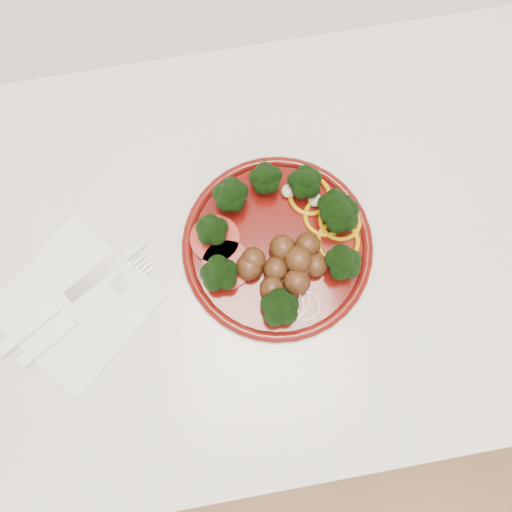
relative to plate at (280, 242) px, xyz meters
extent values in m
cube|color=silver|center=(-0.20, 0.00, -0.49)|extent=(2.40, 0.60, 0.87)
cube|color=beige|center=(-0.20, 0.00, -0.04)|extent=(2.40, 0.60, 0.03)
cylinder|color=#4B0B08|center=(0.00, 0.00, -0.02)|extent=(0.25, 0.25, 0.01)
torus|color=#4B0B08|center=(0.00, 0.00, -0.01)|extent=(0.25, 0.25, 0.01)
sphere|color=#4E2B13|center=(0.03, -0.01, 0.01)|extent=(0.03, 0.03, 0.03)
sphere|color=#4E2B13|center=(0.01, -0.06, 0.01)|extent=(0.03, 0.03, 0.03)
sphere|color=#4E2B13|center=(0.00, -0.01, 0.01)|extent=(0.03, 0.03, 0.03)
sphere|color=#4E2B13|center=(-0.04, -0.02, 0.01)|extent=(0.03, 0.03, 0.03)
sphere|color=#4E2B13|center=(0.02, -0.03, 0.01)|extent=(0.03, 0.03, 0.03)
sphere|color=#4E2B13|center=(-0.01, -0.03, 0.01)|extent=(0.03, 0.03, 0.03)
sphere|color=#4E2B13|center=(-0.02, -0.06, 0.01)|extent=(0.03, 0.03, 0.03)
sphere|color=#4E2B13|center=(0.04, -0.04, 0.01)|extent=(0.03, 0.03, 0.03)
sphere|color=#4E2B13|center=(0.02, -0.04, 0.01)|extent=(0.03, 0.03, 0.03)
sphere|color=#4E2B13|center=(-0.04, -0.03, 0.01)|extent=(0.03, 0.03, 0.03)
torus|color=#BA7E06|center=(0.07, 0.03, -0.01)|extent=(0.06, 0.06, 0.01)
torus|color=#BA7E06|center=(0.07, -0.01, -0.01)|extent=(0.06, 0.06, 0.01)
torus|color=#BA7E06|center=(0.05, 0.06, -0.01)|extent=(0.06, 0.06, 0.01)
torus|color=#BA7E06|center=(0.08, 0.02, -0.01)|extent=(0.06, 0.06, 0.01)
cylinder|color=#720A07|center=(-0.08, 0.02, -0.01)|extent=(0.06, 0.06, 0.01)
cylinder|color=#720A07|center=(-0.07, -0.02, -0.01)|extent=(0.06, 0.06, 0.01)
torus|color=beige|center=(-0.01, -0.08, -0.01)|extent=(0.05, 0.05, 0.00)
torus|color=beige|center=(0.02, -0.09, -0.01)|extent=(0.04, 0.04, 0.00)
torus|color=beige|center=(0.00, -0.07, -0.01)|extent=(0.05, 0.05, 0.00)
ellipsoid|color=#C6B793|center=(0.02, 0.07, 0.00)|extent=(0.02, 0.02, 0.01)
ellipsoid|color=#C6B793|center=(-0.04, 0.07, 0.00)|extent=(0.02, 0.02, 0.01)
ellipsoid|color=#C6B793|center=(0.06, 0.05, 0.00)|extent=(0.02, 0.02, 0.01)
cube|color=white|center=(-0.27, -0.03, -0.02)|extent=(0.24, 0.24, 0.00)
cube|color=silver|center=(-0.23, 0.01, -0.02)|extent=(0.11, 0.08, 0.00)
cube|color=white|center=(-0.33, -0.05, -0.01)|extent=(0.09, 0.06, 0.01)
cube|color=white|center=(-0.31, -0.07, -0.01)|extent=(0.08, 0.05, 0.01)
cube|color=silver|center=(-0.21, -0.01, -0.02)|extent=(0.03, 0.03, 0.00)
cube|color=silver|center=(-0.18, -0.01, -0.02)|extent=(0.03, 0.02, 0.00)
cube|color=silver|center=(-0.18, 0.00, -0.02)|extent=(0.03, 0.02, 0.00)
cube|color=silver|center=(-0.19, 0.00, -0.02)|extent=(0.03, 0.02, 0.00)
cube|color=silver|center=(-0.19, 0.01, -0.02)|extent=(0.03, 0.02, 0.00)
camera|label=1|loc=(-0.06, -0.15, 0.62)|focal=35.00mm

